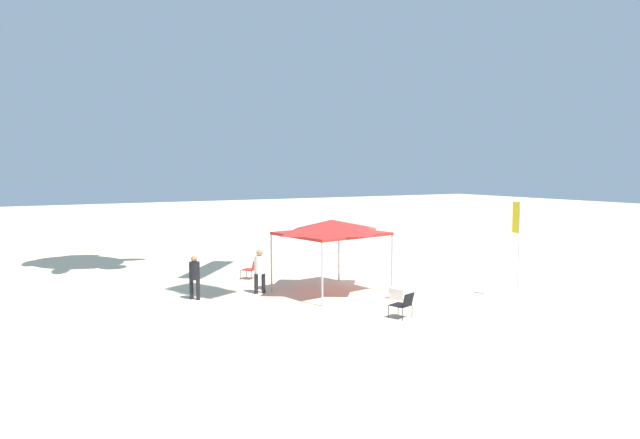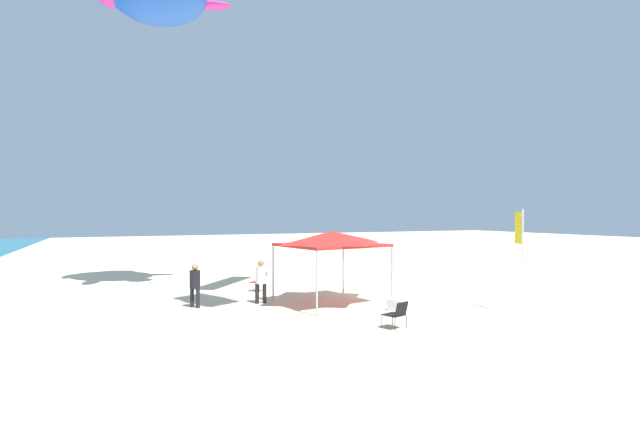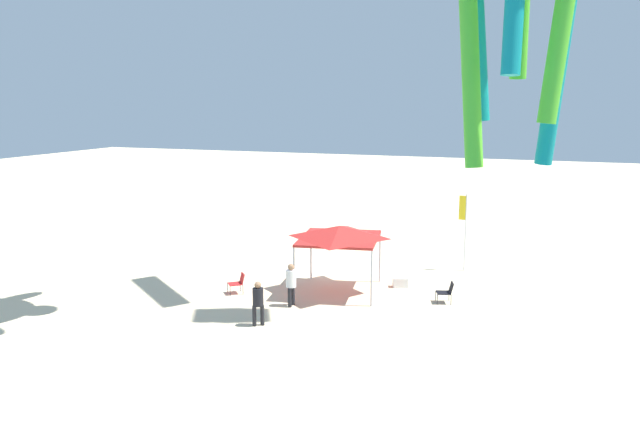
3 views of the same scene
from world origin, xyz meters
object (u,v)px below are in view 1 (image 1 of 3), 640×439
(canopy_tent, at_px, (332,227))
(cooler_box, at_px, (399,293))
(folding_chair_facing_ocean, at_px, (404,303))
(banner_flag, at_px, (518,239))
(person_kite_handler, at_px, (194,274))
(folding_chair_right_of_tent, at_px, (252,268))
(person_far_stroller, at_px, (260,268))

(canopy_tent, xyz_separation_m, cooler_box, (-2.19, -1.49, -2.23))
(folding_chair_facing_ocean, relative_size, banner_flag, 0.23)
(canopy_tent, height_order, banner_flag, banner_flag)
(cooler_box, bearing_deg, person_kite_handler, 61.42)
(folding_chair_facing_ocean, xyz_separation_m, cooler_box, (2.18, -1.47, -0.27))
(canopy_tent, distance_m, folding_chair_right_of_tent, 4.54)
(folding_chair_right_of_tent, xyz_separation_m, cooler_box, (-5.91, -3.19, -0.27))
(folding_chair_facing_ocean, distance_m, person_far_stroller, 5.99)
(folding_chair_facing_ocean, xyz_separation_m, banner_flag, (0.14, -5.10, 1.66))
(cooler_box, distance_m, banner_flag, 4.59)
(person_kite_handler, bearing_deg, folding_chair_right_of_tent, 89.54)
(canopy_tent, xyz_separation_m, person_far_stroller, (1.06, 2.46, -1.46))
(folding_chair_right_of_tent, bearing_deg, folding_chair_facing_ocean, 62.10)
(canopy_tent, height_order, person_kite_handler, canopy_tent)
(canopy_tent, height_order, person_far_stroller, canopy_tent)
(cooler_box, xyz_separation_m, person_far_stroller, (3.25, 3.95, 0.77))
(folding_chair_facing_ocean, xyz_separation_m, folding_chair_right_of_tent, (8.09, 1.71, 0.00))
(cooler_box, bearing_deg, banner_flag, -119.27)
(folding_chair_right_of_tent, height_order, banner_flag, banner_flag)
(canopy_tent, height_order, folding_chair_right_of_tent, canopy_tent)
(folding_chair_facing_ocean, xyz_separation_m, person_far_stroller, (5.43, 2.48, 0.49))
(canopy_tent, bearing_deg, folding_chair_facing_ocean, -179.76)
(folding_chair_right_of_tent, xyz_separation_m, person_kite_handler, (-2.46, 3.16, 0.45))
(cooler_box, distance_m, person_kite_handler, 7.26)
(canopy_tent, xyz_separation_m, person_kite_handler, (1.27, 4.85, -1.51))
(banner_flag, bearing_deg, canopy_tent, 50.50)
(canopy_tent, xyz_separation_m, folding_chair_facing_ocean, (-4.37, -0.02, -1.96))
(canopy_tent, bearing_deg, cooler_box, -145.71)
(person_kite_handler, bearing_deg, person_far_stroller, 46.76)
(folding_chair_right_of_tent, relative_size, person_kite_handler, 0.52)
(person_far_stroller, bearing_deg, canopy_tent, 156.42)
(banner_flag, bearing_deg, cooler_box, 60.73)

